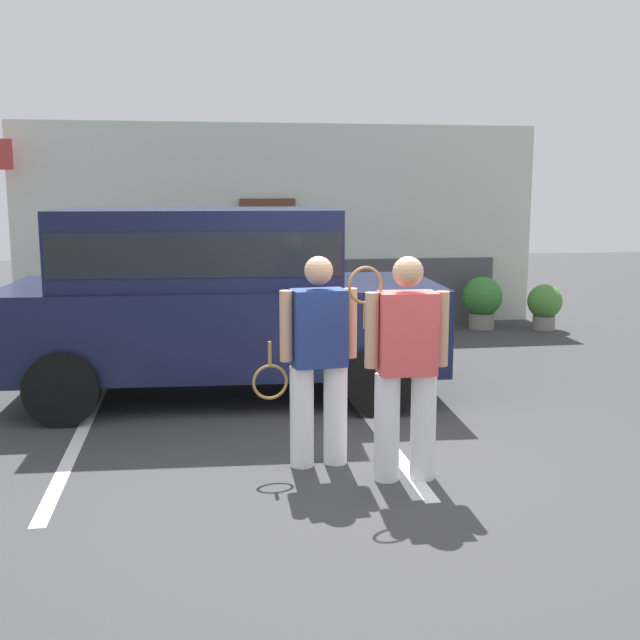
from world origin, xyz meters
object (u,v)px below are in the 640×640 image
Objects in this scene: tennis_player_woman at (406,365)px; parked_suv at (214,293)px; potted_plant_secondary at (545,304)px; potted_plant_by_porch at (482,300)px; tennis_player_man at (318,359)px.

parked_suv is at bearing -61.09° from tennis_player_woman.
potted_plant_by_porch is at bearing 166.95° from potted_plant_secondary.
potted_plant_by_porch is at bearing -113.38° from tennis_player_woman.
parked_suv reaches higher than potted_plant_secondary.
potted_plant_secondary is (0.98, -0.23, -0.06)m from potted_plant_by_porch.
parked_suv reaches higher than tennis_player_man.
tennis_player_woman is 2.07× the size of potted_plant_by_porch.
parked_suv reaches higher than potted_plant_by_porch.
parked_suv is 5.53× the size of potted_plant_by_porch.
tennis_player_man is 7.28m from potted_plant_secondary.
parked_suv is 3.10m from tennis_player_woman.
potted_plant_secondary is at bearing 34.61° from parked_suv.
tennis_player_man is at bearing -129.21° from potted_plant_secondary.
tennis_player_woman reaches higher than tennis_player_man.
potted_plant_by_porch is at bearing 41.78° from parked_suv.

